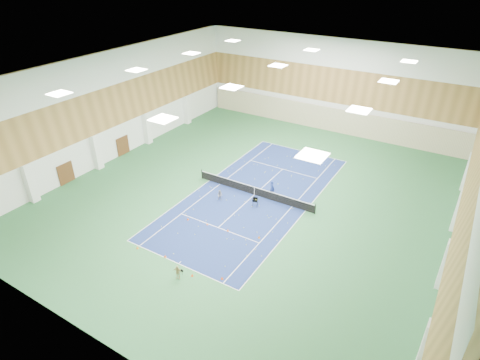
% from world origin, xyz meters
% --- Properties ---
extents(ground, '(40.00, 40.00, 0.00)m').
position_xyz_m(ground, '(0.00, 0.00, 0.00)').
color(ground, '#2A6437').
rests_on(ground, ground).
extents(room_shell, '(36.00, 40.00, 12.00)m').
position_xyz_m(room_shell, '(0.00, 0.00, 6.00)').
color(room_shell, white).
rests_on(room_shell, ground).
extents(wood_cladding, '(36.00, 40.00, 8.00)m').
position_xyz_m(wood_cladding, '(0.00, 0.00, 8.00)').
color(wood_cladding, '#A1753C').
rests_on(wood_cladding, room_shell).
extents(ceiling_light_grid, '(21.40, 25.40, 0.06)m').
position_xyz_m(ceiling_light_grid, '(0.00, 0.00, 11.92)').
color(ceiling_light_grid, white).
rests_on(ceiling_light_grid, room_shell).
extents(court_surface, '(10.97, 23.77, 0.01)m').
position_xyz_m(court_surface, '(0.00, 0.00, 0.01)').
color(court_surface, navy).
rests_on(court_surface, ground).
extents(tennis_balls_scatter, '(10.57, 22.77, 0.07)m').
position_xyz_m(tennis_balls_scatter, '(0.00, 0.00, 0.05)').
color(tennis_balls_scatter, '#CEDA25').
rests_on(tennis_balls_scatter, ground).
extents(tennis_net, '(12.80, 0.10, 1.10)m').
position_xyz_m(tennis_net, '(0.00, 0.00, 0.55)').
color(tennis_net, black).
rests_on(tennis_net, ground).
extents(back_curtain, '(35.40, 0.16, 3.20)m').
position_xyz_m(back_curtain, '(0.00, 19.75, 1.60)').
color(back_curtain, '#C6B793').
rests_on(back_curtain, ground).
extents(door_left_a, '(0.08, 1.80, 2.20)m').
position_xyz_m(door_left_a, '(-17.92, -8.00, 1.10)').
color(door_left_a, '#593319').
rests_on(door_left_a, ground).
extents(door_left_b, '(0.08, 1.80, 2.20)m').
position_xyz_m(door_left_b, '(-17.92, 0.00, 1.10)').
color(door_left_b, '#593319').
rests_on(door_left_b, ground).
extents(coach, '(0.77, 0.65, 1.79)m').
position_xyz_m(coach, '(1.59, 0.66, 0.89)').
color(coach, navy).
rests_on(coach, ground).
extents(child_court, '(0.64, 0.56, 1.11)m').
position_xyz_m(child_court, '(-2.37, -2.58, 0.55)').
color(child_court, gray).
rests_on(child_court, ground).
extents(child_apron, '(0.74, 0.46, 1.18)m').
position_xyz_m(child_apron, '(0.96, -13.12, 0.59)').
color(child_apron, tan).
rests_on(child_apron, ground).
extents(ball_cart, '(0.64, 0.64, 0.87)m').
position_xyz_m(ball_cart, '(1.06, -1.73, 0.43)').
color(ball_cart, black).
rests_on(ball_cart, ground).
extents(cone_svc_a, '(0.22, 0.22, 0.24)m').
position_xyz_m(cone_svc_a, '(-3.00, -6.84, 0.12)').
color(cone_svc_a, '#D8470B').
rests_on(cone_svc_a, ground).
extents(cone_svc_b, '(0.18, 0.18, 0.19)m').
position_xyz_m(cone_svc_b, '(-1.06, -6.56, 0.10)').
color(cone_svc_b, '#F3530C').
rests_on(cone_svc_b, ground).
extents(cone_svc_c, '(0.20, 0.20, 0.22)m').
position_xyz_m(cone_svc_c, '(0.99, -6.38, 0.11)').
color(cone_svc_c, '#FE540D').
rests_on(cone_svc_c, ground).
extents(cone_svc_d, '(0.22, 0.22, 0.24)m').
position_xyz_m(cone_svc_d, '(3.77, -5.82, 0.12)').
color(cone_svc_d, orange).
rests_on(cone_svc_d, ground).
extents(cone_base_a, '(0.21, 0.21, 0.23)m').
position_xyz_m(cone_base_a, '(-4.03, -12.18, 0.12)').
color(cone_base_a, orange).
rests_on(cone_base_a, ground).
extents(cone_base_b, '(0.22, 0.22, 0.24)m').
position_xyz_m(cone_base_b, '(-1.39, -11.82, 0.12)').
color(cone_base_b, '#EA510C').
rests_on(cone_base_b, ground).
extents(cone_base_c, '(0.20, 0.20, 0.22)m').
position_xyz_m(cone_base_c, '(1.73, -12.42, 0.11)').
color(cone_base_c, '#FF410D').
rests_on(cone_base_c, ground).
extents(cone_base_d, '(0.21, 0.21, 0.24)m').
position_xyz_m(cone_base_d, '(3.81, -11.53, 0.12)').
color(cone_base_d, '#E5430C').
rests_on(cone_base_d, ground).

